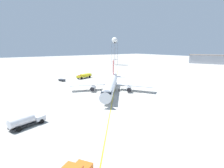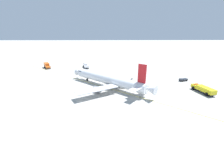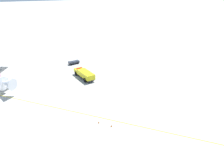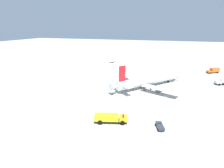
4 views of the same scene
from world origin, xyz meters
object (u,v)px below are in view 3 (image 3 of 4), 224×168
(baggage_truck_truck, at_px, (74,62))
(safety_cone_mid, at_px, (111,126))
(safety_cone_near, at_px, (99,122))
(fire_tender_truck, at_px, (84,74))

(baggage_truck_truck, bearing_deg, safety_cone_mid, 73.70)
(baggage_truck_truck, height_order, safety_cone_near, baggage_truck_truck)
(baggage_truck_truck, xyz_separation_m, safety_cone_near, (40.24, -0.87, -0.44))
(baggage_truck_truck, distance_m, safety_cone_near, 40.25)
(baggage_truck_truck, bearing_deg, safety_cone_near, 70.53)
(fire_tender_truck, height_order, safety_cone_mid, fire_tender_truck)
(safety_cone_near, bearing_deg, safety_cone_mid, 46.60)
(safety_cone_near, bearing_deg, fire_tender_truck, 175.37)
(baggage_truck_truck, relative_size, safety_cone_mid, 7.92)
(safety_cone_mid, bearing_deg, baggage_truck_truck, -178.07)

